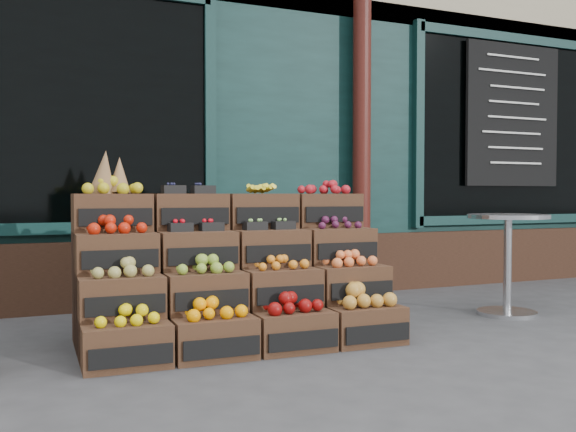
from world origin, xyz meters
name	(u,v)px	position (x,y,z in m)	size (l,w,h in m)	color
ground	(360,351)	(0.00, 0.00, 0.00)	(60.00, 60.00, 0.00)	#3D3D40
shop_facade	(172,92)	(0.00, 5.11, 2.40)	(12.00, 6.24, 4.80)	#0C2A28
crate_display	(233,282)	(-0.65, 0.63, 0.40)	(2.11, 1.08, 1.30)	#432A1A
bistro_table	(508,252)	(1.75, 0.58, 0.52)	(0.67, 0.67, 0.84)	silver
shopkeeper	(51,206)	(-1.69, 2.95, 0.89)	(0.65, 0.43, 1.79)	#1C642B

